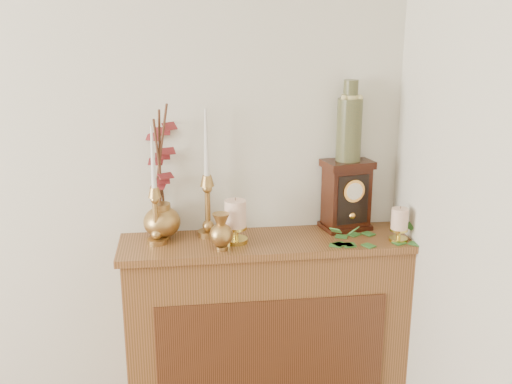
{
  "coord_description": "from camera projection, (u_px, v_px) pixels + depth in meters",
  "views": [
    {
      "loc": [
        1.05,
        -0.24,
        1.83
      ],
      "look_at": [
        1.35,
        2.05,
        1.15
      ],
      "focal_mm": 42.0,
      "sensor_mm": 36.0,
      "label": 1
    }
  ],
  "objects": [
    {
      "name": "console_shelf",
      "position": [
        267.0,
        343.0,
        2.66
      ],
      "size": [
        1.24,
        0.34,
        0.93
      ],
      "color": "brown",
      "rests_on": "ground"
    },
    {
      "name": "candlestick_left",
      "position": [
        155.0,
        206.0,
        2.43
      ],
      "size": [
        0.08,
        0.08,
        0.49
      ],
      "rotation": [
        0.0,
        0.0,
        -0.26
      ],
      "color": "#AF8A46",
      "rests_on": "console_shelf"
    },
    {
      "name": "candlestick_center",
      "position": [
        207.0,
        196.0,
        2.51
      ],
      "size": [
        0.09,
        0.09,
        0.55
      ],
      "rotation": [
        0.0,
        0.0,
        -0.12
      ],
      "color": "#AF8A46",
      "rests_on": "console_shelf"
    },
    {
      "name": "bud_vase",
      "position": [
        221.0,
        232.0,
        2.38
      ],
      "size": [
        0.1,
        0.1,
        0.15
      ],
      "rotation": [
        0.0,
        0.0,
        -0.39
      ],
      "color": "#AF8A46",
      "rests_on": "console_shelf"
    },
    {
      "name": "ginger_jar",
      "position": [
        162.0,
        177.0,
        2.5
      ],
      "size": [
        0.24,
        0.25,
        0.58
      ],
      "rotation": [
        0.0,
        0.0,
        0.11
      ],
      "color": "#AF8A46",
      "rests_on": "console_shelf"
    },
    {
      "name": "pillar_candle_left",
      "position": [
        235.0,
        219.0,
        2.46
      ],
      "size": [
        0.1,
        0.1,
        0.19
      ],
      "rotation": [
        0.0,
        0.0,
        -0.42
      ],
      "color": "gold",
      "rests_on": "console_shelf"
    },
    {
      "name": "pillar_candle_right",
      "position": [
        399.0,
        223.0,
        2.48
      ],
      "size": [
        0.08,
        0.08,
        0.15
      ],
      "rotation": [
        0.0,
        0.0,
        0.04
      ],
      "color": "gold",
      "rests_on": "console_shelf"
    },
    {
      "name": "ivy_garland",
      "position": [
        369.0,
        238.0,
        2.49
      ],
      "size": [
        0.48,
        0.21,
        0.08
      ],
      "rotation": [
        0.0,
        0.0,
        -0.15
      ],
      "color": "#2F6526",
      "rests_on": "console_shelf"
    },
    {
      "name": "mantel_clock",
      "position": [
        346.0,
        196.0,
        2.61
      ],
      "size": [
        0.23,
        0.18,
        0.31
      ],
      "rotation": [
        0.0,
        0.0,
        0.21
      ],
      "color": "black",
      "rests_on": "console_shelf"
    },
    {
      "name": "ceramic_vase",
      "position": [
        349.0,
        125.0,
        2.53
      ],
      "size": [
        0.11,
        0.11,
        0.34
      ],
      "rotation": [
        0.0,
        0.0,
        0.21
      ],
      "color": "#1B3629",
      "rests_on": "mantel_clock"
    }
  ]
}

